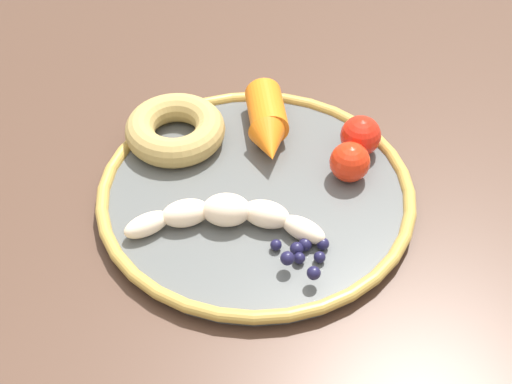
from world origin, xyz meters
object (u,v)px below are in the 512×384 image
object	(u,v)px
dining_table	(283,281)
banana	(226,215)
donut	(175,130)
tomato_near	(350,162)
blueberry_pile	(302,254)
plate	(256,194)
carrot_orange	(269,124)
tomato_mid	(361,136)

from	to	relation	value
dining_table	banana	distance (m)	0.12
dining_table	donut	world-z (taller)	donut
banana	tomato_near	distance (m)	0.13
banana	blueberry_pile	distance (m)	0.08
plate	blueberry_pile	size ratio (longest dim) A/B	5.51
carrot_orange	blueberry_pile	xyz separation A→B (m)	(-0.16, 0.00, -0.01)
donut	carrot_orange	bearing A→B (deg)	-98.11
banana	tomato_mid	distance (m)	0.16
carrot_orange	blueberry_pile	size ratio (longest dim) A/B	1.94
donut	tomato_near	xyz separation A→B (m)	(-0.08, -0.15, 0.00)
banana	blueberry_pile	xyz separation A→B (m)	(-0.05, -0.06, -0.00)
carrot_orange	tomato_mid	bearing A→B (deg)	-112.50
plate	tomato_mid	distance (m)	0.12
banana	carrot_orange	bearing A→B (deg)	-29.02
carrot_orange	tomato_mid	world-z (taller)	tomato_mid
banana	donut	distance (m)	0.12
carrot_orange	tomato_near	bearing A→B (deg)	-137.02
plate	donut	distance (m)	0.11
donut	blueberry_pile	xyz separation A→B (m)	(-0.17, -0.09, -0.01)
carrot_orange	tomato_mid	xyz separation A→B (m)	(-0.03, -0.08, 0.00)
dining_table	tomato_near	distance (m)	0.14
blueberry_pile	carrot_orange	bearing A→B (deg)	-1.07
plate	banana	world-z (taller)	banana
banana	dining_table	bearing A→B (deg)	-85.65
carrot_orange	blueberry_pile	bearing A→B (deg)	178.93
tomato_near	plate	bearing A→B (deg)	92.79
banana	carrot_orange	distance (m)	0.12
blueberry_pile	tomato_mid	xyz separation A→B (m)	(0.12, -0.09, 0.01)
plate	tomato_mid	bearing A→B (deg)	-70.93
blueberry_pile	banana	bearing A→B (deg)	48.06
dining_table	plate	world-z (taller)	plate
donut	tomato_near	size ratio (longest dim) A/B	2.58
banana	blueberry_pile	size ratio (longest dim) A/B	3.33
tomato_near	carrot_orange	bearing A→B (deg)	42.98
plate	donut	bearing A→B (deg)	37.39
plate	carrot_orange	size ratio (longest dim) A/B	2.84
dining_table	blueberry_pile	xyz separation A→B (m)	(-0.06, -0.00, 0.10)
donut	tomato_mid	xyz separation A→B (m)	(-0.05, -0.17, 0.01)
tomato_mid	carrot_orange	bearing A→B (deg)	67.50
tomato_mid	blueberry_pile	bearing A→B (deg)	145.61
donut	banana	bearing A→B (deg)	-165.54
donut	tomato_near	distance (m)	0.17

